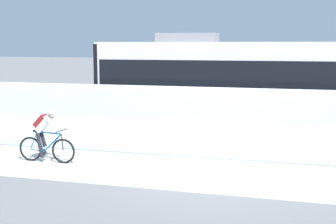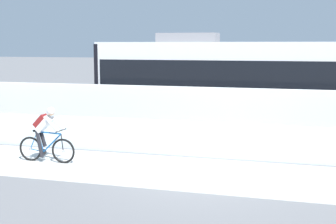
% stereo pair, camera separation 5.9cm
% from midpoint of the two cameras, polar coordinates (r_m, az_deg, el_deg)
% --- Properties ---
extents(ground_plane, '(200.00, 200.00, 0.00)m').
position_cam_midpoint_polar(ground_plane, '(12.44, 4.33, -7.50)').
color(ground_plane, slate).
extents(bike_path_deck, '(32.00, 3.20, 0.01)m').
position_cam_midpoint_polar(bike_path_deck, '(12.43, 4.33, -7.48)').
color(bike_path_deck, beige).
rests_on(bike_path_deck, ground).
extents(glass_parapet, '(32.00, 0.05, 1.07)m').
position_cam_midpoint_polar(glass_parapet, '(14.08, 5.84, -3.41)').
color(glass_parapet, silver).
rests_on(glass_parapet, ground).
extents(concrete_barrier_wall, '(32.00, 0.36, 1.93)m').
position_cam_midpoint_polar(concrete_barrier_wall, '(15.75, 6.97, -0.60)').
color(concrete_barrier_wall, silver).
rests_on(concrete_barrier_wall, ground).
extents(tram_rail_near, '(32.00, 0.08, 0.01)m').
position_cam_midpoint_polar(tram_rail_near, '(18.34, 8.09, -2.43)').
color(tram_rail_near, '#595654').
rests_on(tram_rail_near, ground).
extents(tram_rail_far, '(32.00, 0.08, 0.01)m').
position_cam_midpoint_polar(tram_rail_far, '(19.74, 8.64, -1.68)').
color(tram_rail_far, '#595654').
rests_on(tram_rail_far, ground).
extents(tram, '(11.06, 2.54, 3.81)m').
position_cam_midpoint_polar(tram, '(18.82, 8.10, 3.65)').
color(tram, silver).
rests_on(tram, ground).
extents(cyclist_on_bike, '(1.77, 0.58, 1.61)m').
position_cam_midpoint_polar(cyclist_on_bike, '(13.88, -14.70, -2.71)').
color(cyclist_on_bike, black).
rests_on(cyclist_on_bike, ground).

